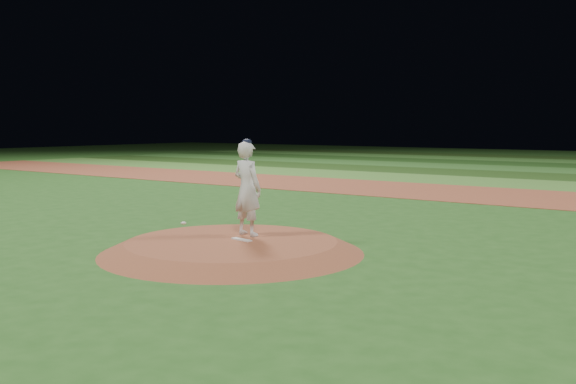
{
  "coord_description": "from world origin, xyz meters",
  "views": [
    {
      "loc": [
        8.66,
        -10.02,
        2.66
      ],
      "look_at": [
        0.0,
        2.0,
        1.1
      ],
      "focal_mm": 40.0,
      "sensor_mm": 36.0,
      "label": 1
    }
  ],
  "objects": [
    {
      "name": "ground",
      "position": [
        0.0,
        0.0,
        0.0
      ],
      "size": [
        120.0,
        120.0,
        0.0
      ],
      "primitive_type": "plane",
      "color": "#23521A",
      "rests_on": "ground"
    },
    {
      "name": "pitching_rubber",
      "position": [
        0.13,
        0.15,
        0.26
      ],
      "size": [
        0.54,
        0.21,
        0.03
      ],
      "primitive_type": "cube",
      "rotation": [
        0.0,
        0.0,
        -0.16
      ],
      "color": "silver",
      "rests_on": "pitchers_mound"
    },
    {
      "name": "outfield_stripe_1",
      "position": [
        0.0,
        24.5,
        0.01
      ],
      "size": [
        70.0,
        5.0,
        0.02
      ],
      "primitive_type": "cube",
      "color": "#1E3F14",
      "rests_on": "ground"
    },
    {
      "name": "pitcher_on_mound",
      "position": [
        -0.15,
        0.69,
        1.28
      ],
      "size": [
        0.8,
        0.57,
        2.11
      ],
      "color": "silver",
      "rests_on": "pitchers_mound"
    },
    {
      "name": "outfield_stripe_2",
      "position": [
        0.0,
        29.5,
        0.01
      ],
      "size": [
        70.0,
        5.0,
        0.02
      ],
      "primitive_type": "cube",
      "color": "#2E6424",
      "rests_on": "ground"
    },
    {
      "name": "rosin_bag",
      "position": [
        -2.37,
        0.96,
        0.29
      ],
      "size": [
        0.13,
        0.13,
        0.07
      ],
      "primitive_type": "ellipsoid",
      "color": "silver",
      "rests_on": "pitchers_mound"
    },
    {
      "name": "pitchers_mound",
      "position": [
        0.0,
        0.0,
        0.12
      ],
      "size": [
        5.5,
        5.5,
        0.25
      ],
      "primitive_type": "cone",
      "color": "brown",
      "rests_on": "ground"
    },
    {
      "name": "infield_dirt_band",
      "position": [
        0.0,
        14.0,
        0.01
      ],
      "size": [
        70.0,
        6.0,
        0.02
      ],
      "primitive_type": "cube",
      "color": "brown",
      "rests_on": "ground"
    },
    {
      "name": "outfield_stripe_0",
      "position": [
        0.0,
        19.5,
        0.01
      ],
      "size": [
        70.0,
        5.0,
        0.02
      ],
      "primitive_type": "cube",
      "color": "#40762B",
      "rests_on": "ground"
    }
  ]
}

